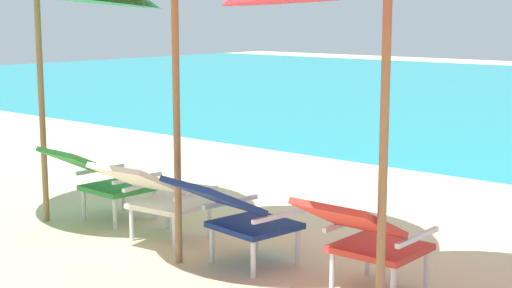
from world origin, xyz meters
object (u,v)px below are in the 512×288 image
lounge_chair_near_left (155,193)px  lounge_chair_near_right (236,212)px  lounge_chair_far_right (366,235)px  lounge_chair_far_left (102,176)px

lounge_chair_near_left → lounge_chair_near_right: (0.86, -0.04, 0.00)m
lounge_chair_near_left → lounge_chair_near_right: 0.86m
lounge_chair_near_right → lounge_chair_far_right: 0.98m
lounge_chair_near_left → lounge_chair_near_right: same height
lounge_chair_near_right → lounge_chair_near_left: bearing=177.4°
lounge_chair_far_left → lounge_chair_far_right: (2.62, -0.05, 0.00)m
lounge_chair_far_right → lounge_chair_near_right: bearing=-173.8°
lounge_chair_near_left → lounge_chair_far_right: same height
lounge_chair_near_left → lounge_chair_far_left: bearing=171.6°
lounge_chair_near_left → lounge_chair_far_right: bearing=2.1°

